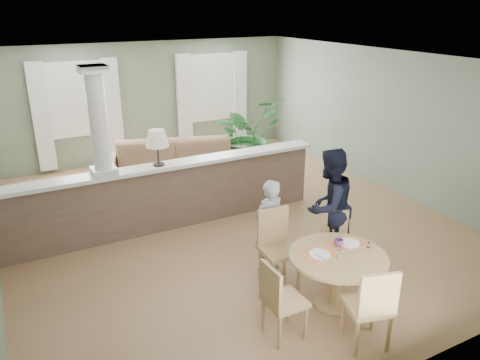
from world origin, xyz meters
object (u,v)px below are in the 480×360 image
dining_table (337,265)px  man_person (329,206)px  houseplant (248,135)px  chair_near (371,305)px  chair_far_man (334,239)px  child_person (269,226)px  chair_side (279,298)px  sofa (176,166)px  chair_far_boy (277,244)px

dining_table → man_person: (0.59, 0.94, 0.27)m
houseplant → chair_near: (-1.64, -5.63, -0.26)m
chair_far_man → child_person: bearing=-172.4°
houseplant → man_person: size_ratio=0.97×
chair_side → child_person: (0.64, 1.29, 0.15)m
chair_far_man → man_person: man_person is taller
child_person → man_person: bearing=161.2°
child_person → chair_near: bearing=85.4°
sofa → dining_table: 4.69m
chair_far_man → chair_near: bearing=-78.1°
houseplant → dining_table: (-1.46, -4.86, -0.25)m
chair_far_boy → man_person: bearing=13.1°
chair_far_man → child_person: child_person is taller
sofa → chair_far_man: (0.78, -4.00, 0.03)m
chair_side → man_person: (1.51, 1.12, 0.33)m
houseplant → chair_far_man: 4.31m
houseplant → chair_side: 5.58m
houseplant → chair_far_boy: (-1.81, -4.06, -0.25)m
dining_table → chair_near: bearing=-102.7°
sofa → chair_near: (0.11, -5.45, 0.10)m
chair_side → child_person: bearing=-26.5°
chair_side → chair_far_boy: bearing=-30.8°
dining_table → chair_side: size_ratio=1.26×
sofa → chair_far_man: sofa is taller
houseplant → chair_near: houseplant is taller
dining_table → chair_side: 0.95m
chair_far_boy → chair_near: bearing=-79.6°
chair_near → child_person: 1.89m
sofa → dining_table: size_ratio=2.60×
sofa → chair_far_man: bearing=-61.4°
dining_table → man_person: man_person is taller
child_person → houseplant: bearing=-123.0°
dining_table → child_person: child_person is taller
dining_table → chair_far_boy: bearing=113.7°
chair_far_man → chair_near: chair_near is taller
houseplant → chair_far_man: size_ratio=1.86×
chair_far_boy → chair_near: (0.17, -1.57, -0.01)m
houseplant → man_person: 4.01m
houseplant → chair_near: bearing=-106.2°
chair_side → man_person: 1.91m
chair_far_boy → man_person: 0.99m
chair_far_boy → child_person: size_ratio=0.77×
dining_table → chair_far_boy: size_ratio=1.15×
chair_far_man → sofa: bearing=137.6°
chair_far_man → child_person: (-0.78, 0.43, 0.18)m
chair_far_man → chair_side: bearing=-112.5°
chair_far_boy → chair_side: (-0.58, -0.97, -0.05)m
houseplant → dining_table: size_ratio=1.39×
chair_near → chair_side: bearing=-22.1°
dining_table → chair_side: bearing=-169.3°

